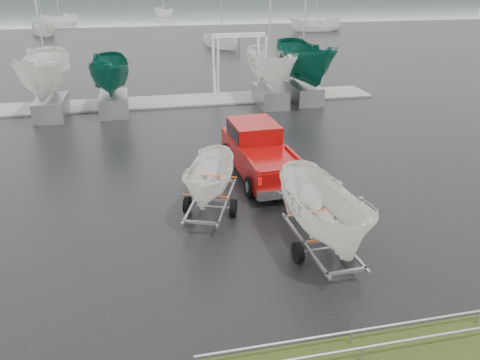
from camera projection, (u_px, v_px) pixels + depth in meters
ground_plane at (151, 189)px, 17.90m from camera, size 120.00×120.00×0.00m
lake at (133, 9)px, 107.19m from camera, size 300.00×300.00×0.00m
dock at (142, 103)px, 29.49m from camera, size 30.00×3.00×0.12m
pickup_truck at (258, 149)px, 19.01m from camera, size 2.34×5.89×1.93m
trailer_hitched at (328, 165)px, 12.62m from camera, size 1.85×3.65×5.20m
trailer_parked at (210, 147)px, 15.22m from camera, size 2.38×3.78×4.32m
boat_hoist at (239, 57)px, 29.64m from camera, size 3.30×2.18×4.12m
keelboat_0 at (41, 42)px, 25.04m from camera, size 2.62×3.20×10.79m
keelboat_1 at (109, 53)px, 26.18m from camera, size 2.21×3.20×6.96m
keelboat_2 at (272, 42)px, 27.70m from camera, size 2.38×3.20×10.55m
keelboat_3 at (307, 32)px, 28.21m from camera, size 2.68×3.20×10.86m
mast_rack_2 at (357, 339)px, 10.05m from camera, size 7.00×0.56×0.06m
moored_boat_1 at (44, 35)px, 61.89m from camera, size 3.26×3.30×11.41m
moored_boat_2 at (222, 48)px, 51.30m from camera, size 3.07×3.10×11.05m
moored_boat_3 at (316, 31)px, 66.22m from camera, size 3.03×2.96×11.86m
moored_boat_5 at (164, 17)px, 87.65m from camera, size 3.17×3.22×11.41m
moored_boat_6 at (61, 25)px, 73.18m from camera, size 3.82×3.83×11.55m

